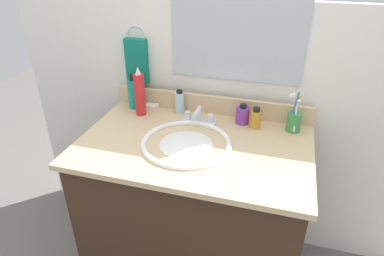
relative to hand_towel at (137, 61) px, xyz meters
name	(u,v)px	position (x,y,z in m)	size (l,w,h in m)	color
vanity_cabinet	(194,214)	(0.38, -0.32, -0.62)	(0.93, 0.56, 0.75)	#382316
countertop	(194,145)	(0.38, -0.32, -0.23)	(0.97, 0.61, 0.02)	#D1B284
backsplash	(211,104)	(0.38, -0.02, -0.17)	(0.97, 0.02, 0.09)	#D1B284
back_wall	(212,129)	(0.38, 0.04, -0.34)	(2.07, 0.04, 1.30)	white
mirror_panel	(238,18)	(0.48, 0.02, 0.23)	(0.60, 0.01, 0.56)	#B2BCC6
towel_ring	(136,36)	(0.00, 0.02, 0.12)	(0.10, 0.10, 0.01)	silver
hand_towel	(137,61)	(0.00, 0.00, 0.00)	(0.11, 0.04, 0.22)	#147260
sink_basin	(186,150)	(0.36, -0.33, -0.25)	(0.38, 0.38, 0.11)	white
faucet	(199,118)	(0.36, -0.14, -0.19)	(0.16, 0.10, 0.08)	silver
bottle_cream_purple	(243,115)	(0.55, -0.08, -0.18)	(0.06, 0.06, 0.09)	#7A3899
bottle_spray_red	(140,94)	(0.06, -0.13, -0.11)	(0.05, 0.05, 0.24)	red
bottle_oil_amber	(256,119)	(0.61, -0.11, -0.18)	(0.05, 0.05, 0.10)	gold
bottle_mouthwash_teal	(135,92)	(0.01, -0.06, -0.14)	(0.07, 0.07, 0.17)	teal
bottle_gel_clear	(180,102)	(0.24, -0.06, -0.17)	(0.05, 0.05, 0.12)	silver
cup_green	(294,121)	(0.77, -0.09, -0.17)	(0.07, 0.07, 0.19)	#3F8C47
soap_bar	(152,107)	(0.09, -0.06, -0.21)	(0.06, 0.04, 0.02)	white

